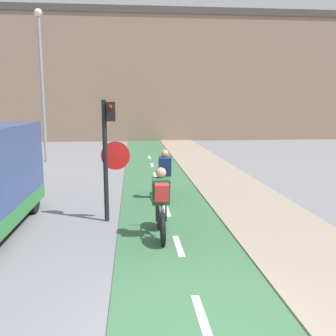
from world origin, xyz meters
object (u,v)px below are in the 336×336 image
at_px(traffic_light_pole, 109,147).
at_px(cyclist_far, 165,177).
at_px(cyclist_near, 161,205).
at_px(street_lamp_far, 41,71).

relative_size(traffic_light_pole, cyclist_far, 1.74).
bearing_deg(cyclist_near, traffic_light_pole, 131.68).
bearing_deg(street_lamp_far, cyclist_far, -56.85).
bearing_deg(cyclist_far, traffic_light_pole, -127.49).
distance_m(traffic_light_pole, street_lamp_far, 10.72).
distance_m(street_lamp_far, cyclist_far, 10.05).
distance_m(street_lamp_far, cyclist_near, 12.53).
relative_size(traffic_light_pole, cyclist_near, 1.72).
relative_size(traffic_light_pole, street_lamp_far, 0.40).
bearing_deg(cyclist_near, cyclist_far, 83.71).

